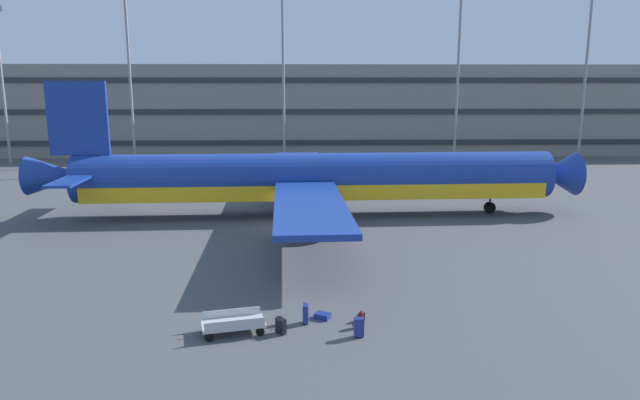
# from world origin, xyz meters

# --- Properties ---
(ground_plane) EXTENTS (600.00, 600.00, 0.00)m
(ground_plane) POSITION_xyz_m (0.00, 0.00, 0.00)
(ground_plane) COLOR #4C4C51
(terminal_structure) EXTENTS (140.81, 17.17, 13.10)m
(terminal_structure) POSITION_xyz_m (0.00, 49.15, 6.55)
(terminal_structure) COLOR gray
(terminal_structure) RESTS_ON ground_plane
(airliner) EXTENTS (43.24, 35.04, 10.53)m
(airliner) POSITION_xyz_m (1.76, 3.62, 2.97)
(airliner) COLOR navy
(airliner) RESTS_ON ground_plane
(light_mast_far_left) EXTENTS (1.80, 0.50, 20.12)m
(light_mast_far_left) POSITION_xyz_m (-37.87, 35.67, 11.73)
(light_mast_far_left) COLOR gray
(light_mast_far_left) RESTS_ON ground_plane
(light_mast_left) EXTENTS (1.80, 0.50, 25.57)m
(light_mast_left) POSITION_xyz_m (-21.40, 35.67, 14.52)
(light_mast_left) COLOR gray
(light_mast_left) RESTS_ON ground_plane
(light_mast_center_left) EXTENTS (1.80, 0.50, 22.31)m
(light_mast_center_left) POSITION_xyz_m (-1.43, 35.67, 12.85)
(light_mast_center_left) COLOR gray
(light_mast_center_left) RESTS_ON ground_plane
(light_mast_center_right) EXTENTS (1.80, 0.50, 24.27)m
(light_mast_center_right) POSITION_xyz_m (21.63, 35.67, 13.86)
(light_mast_center_right) COLOR gray
(light_mast_center_right) RESTS_ON ground_plane
(light_mast_right) EXTENTS (1.80, 0.50, 24.44)m
(light_mast_right) POSITION_xyz_m (38.77, 35.67, 13.94)
(light_mast_right) COLOR gray
(light_mast_right) RESTS_ON ground_plane
(suitcase_scuffed) EXTENTS (0.49, 0.52, 0.78)m
(suitcase_scuffed) POSITION_xyz_m (0.17, -18.29, 0.37)
(suitcase_scuffed) COLOR black
(suitcase_scuffed) RESTS_ON ground_plane
(suitcase_upright) EXTENTS (0.41, 0.27, 0.96)m
(suitcase_upright) POSITION_xyz_m (3.40, -18.69, 0.44)
(suitcase_upright) COLOR navy
(suitcase_upright) RESTS_ON ground_plane
(suitcase_small) EXTENTS (0.80, 0.72, 0.25)m
(suitcase_small) POSITION_xyz_m (1.97, -16.76, 0.12)
(suitcase_small) COLOR navy
(suitcase_small) RESTS_ON ground_plane
(suitcase_navy) EXTENTS (0.27, 0.42, 0.98)m
(suitcase_navy) POSITION_xyz_m (1.22, -17.26, 0.45)
(suitcase_navy) COLOR navy
(suitcase_navy) RESTS_ON ground_plane
(backpack_silver) EXTENTS (0.43, 0.40, 0.51)m
(backpack_silver) POSITION_xyz_m (3.65, -17.08, 0.22)
(backpack_silver) COLOR maroon
(backpack_silver) RESTS_ON ground_plane
(backpack_large) EXTENTS (0.28, 0.31, 0.57)m
(backpack_large) POSITION_xyz_m (3.35, -17.84, 0.25)
(backpack_large) COLOR #592619
(backpack_large) RESTS_ON ground_plane
(backpack_purple) EXTENTS (0.29, 0.37, 0.47)m
(backpack_purple) POSITION_xyz_m (0.07, -17.42, 0.20)
(backpack_purple) COLOR #592619
(backpack_purple) RESTS_ON ground_plane
(baggage_cart) EXTENTS (3.37, 1.86, 0.82)m
(baggage_cart) POSITION_xyz_m (-1.83, -18.16, 0.43)
(baggage_cart) COLOR #B7B7BC
(baggage_cart) RESTS_ON ground_plane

